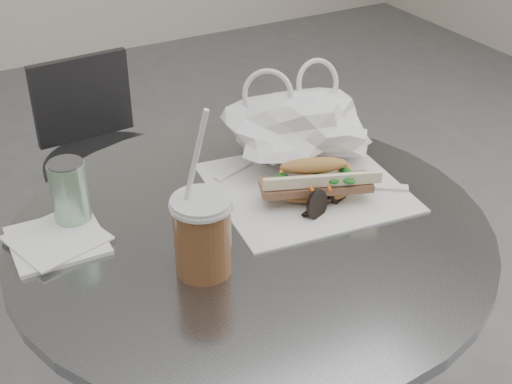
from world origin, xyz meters
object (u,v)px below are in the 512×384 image
cafe_table (251,353)px  banh_mi (315,181)px  chair_far (109,194)px  iced_coffee (202,234)px  sunglasses (327,199)px  drink_can (70,194)px

cafe_table → banh_mi: (0.13, 0.01, 0.31)m
chair_far → cafe_table: bearing=85.4°
cafe_table → chair_far: size_ratio=1.14×
iced_coffee → sunglasses: bearing=11.9°
cafe_table → chair_far: 0.92m
chair_far → sunglasses: size_ratio=6.27×
chair_far → banh_mi: banh_mi is taller
cafe_table → banh_mi: 0.34m
chair_far → drink_can: bearing=67.7°
chair_far → sunglasses: 1.03m
sunglasses → cafe_table: bearing=151.9°
cafe_table → drink_can: bearing=149.9°
drink_can → banh_mi: bearing=-19.3°
iced_coffee → drink_can: bearing=121.9°
iced_coffee → drink_can: (-0.13, 0.21, -0.01)m
chair_far → drink_can: drink_can is taller
chair_far → drink_can: (-0.27, -0.76, 0.49)m
cafe_table → sunglasses: sunglasses is taller
chair_far → iced_coffee: bearing=78.9°
drink_can → sunglasses: bearing=-22.6°
chair_far → iced_coffee: iced_coffee is taller
banh_mi → chair_far: bearing=117.4°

